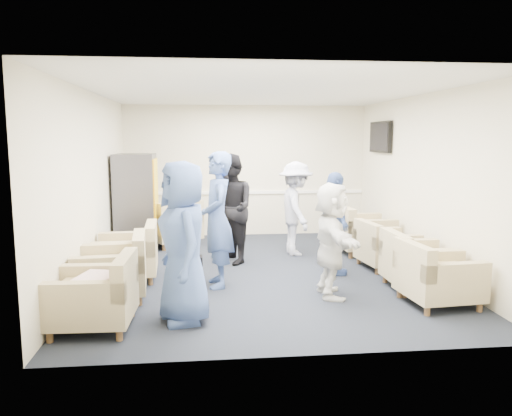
{
  "coord_description": "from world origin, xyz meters",
  "views": [
    {
      "loc": [
        -0.88,
        -7.38,
        2.03
      ],
      "look_at": [
        -0.09,
        0.2,
        0.96
      ],
      "focal_mm": 35.0,
      "sensor_mm": 36.0,
      "label": 1
    }
  ],
  "objects": [
    {
      "name": "floor",
      "position": [
        0.0,
        0.0,
        0.0
      ],
      "size": [
        6.0,
        6.0,
        0.0
      ],
      "primitive_type": "plane",
      "color": "black",
      "rests_on": "ground"
    },
    {
      "name": "ceiling",
      "position": [
        0.0,
        0.0,
        2.7
      ],
      "size": [
        6.0,
        6.0,
        0.0
      ],
      "primitive_type": "plane",
      "rotation": [
        3.14,
        0.0,
        0.0
      ],
      "color": "silver",
      "rests_on": "back_wall"
    },
    {
      "name": "back_wall",
      "position": [
        0.0,
        3.0,
        1.35
      ],
      "size": [
        5.0,
        0.02,
        2.7
      ],
      "primitive_type": "cube",
      "color": "beige",
      "rests_on": "floor"
    },
    {
      "name": "front_wall",
      "position": [
        0.0,
        -3.0,
        1.35
      ],
      "size": [
        5.0,
        0.02,
        2.7
      ],
      "primitive_type": "cube",
      "color": "beige",
      "rests_on": "floor"
    },
    {
      "name": "left_wall",
      "position": [
        -2.5,
        0.0,
        1.35
      ],
      "size": [
        0.02,
        6.0,
        2.7
      ],
      "primitive_type": "cube",
      "color": "beige",
      "rests_on": "floor"
    },
    {
      "name": "right_wall",
      "position": [
        2.5,
        0.0,
        1.35
      ],
      "size": [
        0.02,
        6.0,
        2.7
      ],
      "primitive_type": "cube",
      "color": "beige",
      "rests_on": "floor"
    },
    {
      "name": "chair_rail",
      "position": [
        0.0,
        2.98,
        0.9
      ],
      "size": [
        4.98,
        0.04,
        0.06
      ],
      "primitive_type": "cube",
      "color": "white",
      "rests_on": "back_wall"
    },
    {
      "name": "tv",
      "position": [
        2.44,
        1.8,
        2.05
      ],
      "size": [
        0.1,
        1.0,
        0.58
      ],
      "color": "black",
      "rests_on": "right_wall"
    },
    {
      "name": "armchair_left_near",
      "position": [
        -2.03,
        -2.1,
        0.34
      ],
      "size": [
        0.88,
        0.88,
        0.68
      ],
      "rotation": [
        0.0,
        0.0,
        -1.61
      ],
      "color": "tan",
      "rests_on": "floor"
    },
    {
      "name": "armchair_left_mid",
      "position": [
        -2.02,
        -1.06,
        0.35
      ],
      "size": [
        0.96,
        0.96,
        0.7
      ],
      "rotation": [
        0.0,
        0.0,
        -1.47
      ],
      "color": "tan",
      "rests_on": "floor"
    },
    {
      "name": "armchair_left_far",
      "position": [
        -1.95,
        -0.19,
        0.34
      ],
      "size": [
        0.91,
        0.91,
        0.69
      ],
      "rotation": [
        0.0,
        0.0,
        -1.51
      ],
      "color": "tan",
      "rests_on": "floor"
    },
    {
      "name": "armchair_right_near",
      "position": [
        1.91,
        -1.73,
        0.33
      ],
      "size": [
        0.9,
        0.9,
        0.66
      ],
      "rotation": [
        0.0,
        0.0,
        1.66
      ],
      "color": "tan",
      "rests_on": "floor"
    },
    {
      "name": "armchair_right_midnear",
      "position": [
        1.94,
        -1.09,
        0.33
      ],
      "size": [
        0.85,
        0.85,
        0.67
      ],
      "rotation": [
        0.0,
        0.0,
        1.58
      ],
      "color": "tan",
      "rests_on": "floor"
    },
    {
      "name": "armchair_right_midfar",
      "position": [
        1.91,
        0.03,
        0.32
      ],
      "size": [
        0.89,
        0.89,
        0.63
      ],
      "rotation": [
        0.0,
        0.0,
        1.7
      ],
      "color": "tan",
      "rests_on": "floor"
    },
    {
      "name": "armchair_right_far",
      "position": [
        1.87,
        1.07,
        0.36
      ],
      "size": [
        0.93,
        0.93,
        0.72
      ],
      "rotation": [
        0.0,
        0.0,
        1.61
      ],
      "color": "tan",
      "rests_on": "floor"
    },
    {
      "name": "armchair_corner",
      "position": [
        -1.49,
        2.1,
        0.37
      ],
      "size": [
        1.28,
        1.28,
        0.73
      ],
      "rotation": [
        0.0,
        0.0,
        3.75
      ],
      "color": "tan",
      "rests_on": "floor"
    },
    {
      "name": "vending_machine",
      "position": [
        -2.09,
        1.69,
        0.88
      ],
      "size": [
        0.71,
        0.83,
        1.75
      ],
      "color": "#4F4E56",
      "rests_on": "floor"
    },
    {
      "name": "backpack",
      "position": [
        -1.06,
        -0.58,
        0.25
      ],
      "size": [
        0.29,
        0.21,
        0.49
      ],
      "rotation": [
        0.0,
        0.0,
        0.01
      ],
      "color": "black",
      "rests_on": "floor"
    },
    {
      "name": "pillow",
      "position": [
        -2.04,
        -2.09,
        0.52
      ],
      "size": [
        0.46,
        0.55,
        0.14
      ],
      "primitive_type": "cube",
      "rotation": [
        0.0,
        0.0,
        -1.81
      ],
      "color": "silver",
      "rests_on": "armchair_left_near"
    },
    {
      "name": "person_front_left",
      "position": [
        -1.11,
        -1.96,
        0.9
      ],
      "size": [
        0.79,
        1.0,
        1.79
      ],
      "primitive_type": "imported",
      "rotation": [
        0.0,
        0.0,
        -1.29
      ],
      "color": "#405A9A",
      "rests_on": "floor"
    },
    {
      "name": "person_mid_left",
      "position": [
        -0.71,
        -0.66,
        0.93
      ],
      "size": [
        0.51,
        0.72,
        1.85
      ],
      "primitive_type": "imported",
      "rotation": [
        0.0,
        0.0,
        -1.47
      ],
      "color": "#405A9A",
      "rests_on": "floor"
    },
    {
      "name": "person_back_left",
      "position": [
        -0.46,
        0.61,
        0.89
      ],
      "size": [
        0.92,
        1.04,
        1.79
      ],
      "primitive_type": "imported",
      "rotation": [
        0.0,
        0.0,
        -1.24
      ],
      "color": "black",
      "rests_on": "floor"
    },
    {
      "name": "person_back_right",
      "position": [
        0.7,
        1.08,
        0.81
      ],
      "size": [
        0.68,
        1.09,
        1.63
      ],
      "primitive_type": "imported",
      "rotation": [
        0.0,
        0.0,
        1.64
      ],
      "color": "white",
      "rests_on": "floor"
    },
    {
      "name": "person_mid_right",
      "position": [
        1.04,
        -0.23,
        0.77
      ],
      "size": [
        0.48,
        0.94,
        1.54
      ],
      "primitive_type": "imported",
      "rotation": [
        0.0,
        0.0,
        1.69
      ],
      "color": "#405A9A",
      "rests_on": "floor"
    },
    {
      "name": "person_front_right",
      "position": [
        0.73,
        -1.26,
        0.74
      ],
      "size": [
        0.5,
        1.39,
        1.48
      ],
      "primitive_type": "imported",
      "rotation": [
        0.0,
        0.0,
        1.52
      ],
      "color": "white",
      "rests_on": "floor"
    }
  ]
}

